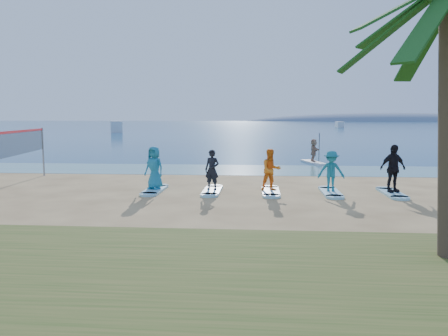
# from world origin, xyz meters

# --- Properties ---
(ground) EXTENTS (600.00, 600.00, 0.00)m
(ground) POSITION_xyz_m (0.00, 0.00, 0.00)
(ground) COLOR tan
(ground) RESTS_ON ground
(shallow_water) EXTENTS (600.00, 600.00, 0.00)m
(shallow_water) POSITION_xyz_m (0.00, 10.50, 0.01)
(shallow_water) COLOR teal
(shallow_water) RESTS_ON ground
(ocean) EXTENTS (600.00, 600.00, 0.00)m
(ocean) POSITION_xyz_m (0.00, 160.00, 0.01)
(ocean) COLOR navy
(ocean) RESTS_ON ground
(island_ridge) EXTENTS (220.00, 56.00, 18.00)m
(island_ridge) POSITION_xyz_m (95.00, 300.00, 0.00)
(island_ridge) COLOR slate
(island_ridge) RESTS_ON ground
(volleyball_net) EXTENTS (1.76, 8.93, 2.50)m
(volleyball_net) POSITION_xyz_m (-8.90, 2.79, 1.90)
(volleyball_net) COLOR gray
(volleyball_net) RESTS_ON ground
(paddleboard) EXTENTS (1.43, 3.08, 0.12)m
(paddleboard) POSITION_xyz_m (5.09, 14.47, 0.06)
(paddleboard) COLOR silver
(paddleboard) RESTS_ON ground
(paddleboarder) EXTENTS (0.57, 1.42, 1.49)m
(paddleboarder) POSITION_xyz_m (5.09, 14.47, 0.87)
(paddleboarder) COLOR tan
(paddleboarder) RESTS_ON paddleboard
(boat_offshore_a) EXTENTS (4.50, 7.93, 2.22)m
(boat_offshore_a) POSITION_xyz_m (-26.94, 71.03, 0.00)
(boat_offshore_a) COLOR silver
(boat_offshore_a) RESTS_ON ground
(boat_offshore_b) EXTENTS (1.96, 6.58, 1.65)m
(boat_offshore_b) POSITION_xyz_m (25.03, 115.81, 0.00)
(boat_offshore_b) COLOR silver
(boat_offshore_b) RESTS_ON ground
(surfboard_0) EXTENTS (0.70, 2.20, 0.09)m
(surfboard_0) POSITION_xyz_m (-2.82, 2.95, 0.04)
(surfboard_0) COLOR #94D4E5
(surfboard_0) RESTS_ON ground
(student_0) EXTENTS (1.01, 0.85, 1.77)m
(student_0) POSITION_xyz_m (-2.82, 2.95, 0.97)
(student_0) COLOR teal
(student_0) RESTS_ON surfboard_0
(surfboard_1) EXTENTS (0.70, 2.20, 0.09)m
(surfboard_1) POSITION_xyz_m (-0.43, 2.95, 0.04)
(surfboard_1) COLOR #94D4E5
(surfboard_1) RESTS_ON ground
(student_1) EXTENTS (0.69, 0.55, 1.64)m
(student_1) POSITION_xyz_m (-0.43, 2.95, 0.91)
(student_1) COLOR black
(student_1) RESTS_ON surfboard_1
(surfboard_2) EXTENTS (0.70, 2.20, 0.09)m
(surfboard_2) POSITION_xyz_m (1.97, 2.95, 0.04)
(surfboard_2) COLOR #94D4E5
(surfboard_2) RESTS_ON ground
(student_2) EXTENTS (0.97, 0.85, 1.68)m
(student_2) POSITION_xyz_m (1.97, 2.95, 0.93)
(student_2) COLOR orange
(student_2) RESTS_ON surfboard_2
(surfboard_3) EXTENTS (0.70, 2.20, 0.09)m
(surfboard_3) POSITION_xyz_m (4.36, 2.95, 0.04)
(surfboard_3) COLOR #94D4E5
(surfboard_3) RESTS_ON ground
(student_3) EXTENTS (1.09, 0.67, 1.63)m
(student_3) POSITION_xyz_m (4.36, 2.95, 0.91)
(student_3) COLOR #1B7585
(student_3) RESTS_ON surfboard_3
(surfboard_4) EXTENTS (0.70, 2.20, 0.09)m
(surfboard_4) POSITION_xyz_m (6.76, 2.95, 0.04)
(surfboard_4) COLOR #94D4E5
(surfboard_4) RESTS_ON ground
(student_4) EXTENTS (1.20, 0.80, 1.89)m
(student_4) POSITION_xyz_m (6.76, 2.95, 1.04)
(student_4) COLOR black
(student_4) RESTS_ON surfboard_4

